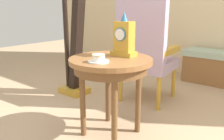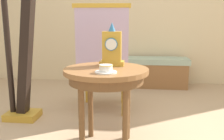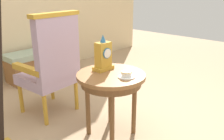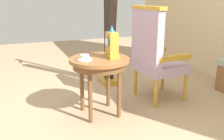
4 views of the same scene
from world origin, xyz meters
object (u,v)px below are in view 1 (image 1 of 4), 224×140
object	(u,v)px
teacup_left	(98,59)
mantel_clock	(124,39)
side_table	(111,69)
armchair	(145,48)
harp	(74,31)

from	to	relation	value
teacup_left	mantel_clock	world-z (taller)	mantel_clock
teacup_left	mantel_clock	size ratio (longest dim) A/B	0.44
teacup_left	side_table	bearing A→B (deg)	97.39
mantel_clock	side_table	bearing A→B (deg)	-103.23
armchair	teacup_left	bearing A→B (deg)	-80.18
mantel_clock	harp	bearing A→B (deg)	159.89
teacup_left	armchair	bearing A→B (deg)	99.82
side_table	teacup_left	size ratio (longest dim) A/B	4.22
side_table	teacup_left	bearing A→B (deg)	-82.61
side_table	mantel_clock	size ratio (longest dim) A/B	1.88
side_table	harp	bearing A→B (deg)	152.56
side_table	teacup_left	xyz separation A→B (m)	(0.02, -0.16, 0.11)
teacup_left	armchair	distance (m)	0.92
teacup_left	armchair	xyz separation A→B (m)	(-0.16, 0.90, -0.06)
teacup_left	harp	size ratio (longest dim) A/B	0.08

